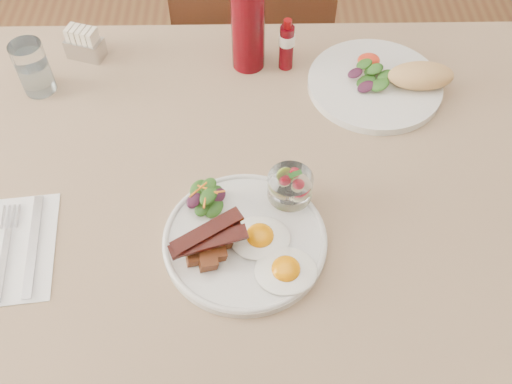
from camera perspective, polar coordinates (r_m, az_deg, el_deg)
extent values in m
plane|color=brown|center=(1.73, 0.03, -13.67)|extent=(5.00, 5.00, 0.00)
cylinder|color=#5A311C|center=(1.72, -20.27, 2.99)|extent=(0.06, 0.06, 0.71)
cylinder|color=#5A311C|center=(1.73, 19.83, 3.47)|extent=(0.06, 0.06, 0.71)
cube|color=#5A311C|center=(1.10, 0.04, 1.74)|extent=(1.30, 0.85, 0.04)
cube|color=tan|center=(1.08, 0.04, 2.44)|extent=(1.33, 0.88, 0.00)
cylinder|color=#5A311C|center=(1.86, -5.83, 5.53)|extent=(0.04, 0.04, 0.45)
cylinder|color=#5A311C|center=(1.86, 5.32, 5.67)|extent=(0.04, 0.04, 0.45)
cylinder|color=#5A311C|center=(2.12, -5.37, 12.69)|extent=(0.04, 0.04, 0.45)
cylinder|color=#5A311C|center=(2.12, 4.60, 12.80)|extent=(0.04, 0.04, 0.45)
cube|color=#5A311C|center=(1.82, -0.36, 14.94)|extent=(0.42, 0.42, 0.03)
cube|color=#5A311C|center=(1.52, -0.31, 17.31)|extent=(0.42, 0.03, 0.46)
cylinder|color=silver|center=(0.97, -1.12, -4.89)|extent=(0.28, 0.28, 0.02)
ellipsoid|color=white|center=(0.93, 3.00, -7.86)|extent=(0.13, 0.12, 0.01)
ellipsoid|color=orange|center=(0.93, 3.02, -7.67)|extent=(0.05, 0.05, 0.03)
ellipsoid|color=white|center=(0.96, 0.39, -4.57)|extent=(0.13, 0.12, 0.01)
ellipsoid|color=orange|center=(0.96, 0.39, -4.37)|extent=(0.05, 0.05, 0.03)
cube|color=maroon|center=(0.95, -5.30, -5.20)|extent=(0.03, 0.03, 0.03)
cube|color=maroon|center=(0.94, -3.95, -6.01)|extent=(0.03, 0.03, 0.03)
cube|color=maroon|center=(0.94, -6.24, -6.53)|extent=(0.03, 0.03, 0.02)
cube|color=maroon|center=(0.95, -3.31, -4.84)|extent=(0.03, 0.03, 0.03)
cube|color=maroon|center=(0.93, -4.84, -6.88)|extent=(0.03, 0.03, 0.03)
cube|color=maroon|center=(0.96, -6.30, -4.97)|extent=(0.03, 0.03, 0.02)
cube|color=maroon|center=(0.93, -4.35, -4.84)|extent=(0.03, 0.03, 0.03)
cube|color=maroon|center=(0.93, -5.33, -5.28)|extent=(0.03, 0.03, 0.02)
cube|color=maroon|center=(0.93, -3.78, -4.41)|extent=(0.03, 0.03, 0.03)
cube|color=#440F0B|center=(0.93, -5.03, -4.67)|extent=(0.12, 0.07, 0.01)
cube|color=#440F0B|center=(0.92, -4.64, -4.92)|extent=(0.13, 0.06, 0.01)
cube|color=#440F0B|center=(0.92, -4.92, -3.90)|extent=(0.12, 0.09, 0.01)
ellipsoid|color=#214913|center=(1.01, -4.97, -1.20)|extent=(0.05, 0.05, 0.01)
ellipsoid|color=#214913|center=(1.01, -4.21, -0.24)|extent=(0.05, 0.04, 0.01)
ellipsoid|color=#371126|center=(1.01, -6.18, -0.82)|extent=(0.04, 0.04, 0.01)
ellipsoid|color=#214913|center=(0.99, -4.23, -1.60)|extent=(0.05, 0.04, 0.01)
ellipsoid|color=#214913|center=(0.99, -5.30, -1.55)|extent=(0.04, 0.04, 0.01)
ellipsoid|color=#371126|center=(0.99, -3.80, -0.40)|extent=(0.04, 0.03, 0.01)
ellipsoid|color=#214913|center=(1.00, -5.76, 0.32)|extent=(0.05, 0.04, 0.01)
ellipsoid|color=#214913|center=(1.00, -4.77, 0.62)|extent=(0.04, 0.04, 0.01)
ellipsoid|color=#371126|center=(0.98, -6.19, -0.82)|extent=(0.04, 0.03, 0.01)
ellipsoid|color=#214913|center=(0.98, -4.79, -0.43)|extent=(0.04, 0.04, 0.01)
cylinder|color=orange|center=(0.98, -4.86, 0.26)|extent=(0.04, 0.02, 0.01)
cylinder|color=orange|center=(0.98, -5.81, 0.23)|extent=(0.03, 0.03, 0.01)
cylinder|color=orange|center=(0.98, -4.26, -0.06)|extent=(0.04, 0.01, 0.01)
cylinder|color=orange|center=(0.97, -5.09, -0.59)|extent=(0.01, 0.04, 0.01)
cylinder|color=white|center=(1.01, 3.32, -0.78)|extent=(0.04, 0.04, 0.01)
cylinder|color=white|center=(1.00, 3.35, -0.42)|extent=(0.02, 0.02, 0.01)
cylinder|color=white|center=(0.98, 3.43, 0.58)|extent=(0.08, 0.08, 0.04)
cylinder|color=#FCF5B3|center=(0.99, 2.79, 0.61)|extent=(0.02, 0.02, 0.01)
cylinder|color=#FCF5B3|center=(0.98, 4.14, 0.12)|extent=(0.02, 0.02, 0.01)
cylinder|color=#FCF5B3|center=(0.99, 3.53, 1.17)|extent=(0.02, 0.02, 0.01)
cylinder|color=#87B437|center=(0.97, 2.95, 1.55)|extent=(0.03, 0.03, 0.01)
cone|color=red|center=(0.96, 4.11, 0.73)|extent=(0.02, 0.02, 0.02)
cone|color=red|center=(0.96, 2.74, 1.16)|extent=(0.02, 0.02, 0.02)
cone|color=red|center=(0.97, 3.71, 2.00)|extent=(0.02, 0.02, 0.02)
ellipsoid|color=#2F7329|center=(0.95, 3.74, 1.76)|extent=(0.02, 0.01, 0.00)
ellipsoid|color=#2F7329|center=(0.95, 4.17, 1.89)|extent=(0.02, 0.01, 0.00)
cylinder|color=silver|center=(1.25, 11.76, 10.49)|extent=(0.28, 0.28, 0.02)
ellipsoid|color=#214913|center=(1.24, 10.96, 10.79)|extent=(0.05, 0.04, 0.01)
ellipsoid|color=#214913|center=(1.26, 11.60, 11.84)|extent=(0.05, 0.04, 0.01)
ellipsoid|color=#371126|center=(1.21, 10.93, 10.30)|extent=(0.04, 0.04, 0.01)
ellipsoid|color=#214913|center=(1.22, 12.26, 10.43)|extent=(0.05, 0.04, 0.01)
ellipsoid|color=#214913|center=(1.24, 12.83, 11.33)|extent=(0.04, 0.03, 0.01)
ellipsoid|color=#371126|center=(1.23, 9.88, 11.63)|extent=(0.04, 0.03, 0.01)
ellipsoid|color=#214913|center=(1.24, 11.80, 11.94)|extent=(0.04, 0.04, 0.01)
ellipsoid|color=#214913|center=(1.24, 10.78, 12.46)|extent=(0.04, 0.03, 0.01)
ellipsoid|color=red|center=(1.27, 11.17, 12.60)|extent=(0.05, 0.04, 0.03)
ellipsoid|color=tan|center=(1.24, 16.21, 11.20)|extent=(0.15, 0.11, 0.05)
cylinder|color=#50040B|center=(1.23, -0.80, 16.01)|extent=(0.09, 0.09, 0.19)
cylinder|color=#50040B|center=(1.25, 3.06, 14.23)|extent=(0.04, 0.04, 0.10)
cylinder|color=silver|center=(1.24, 3.10, 15.00)|extent=(0.04, 0.04, 0.02)
cylinder|color=maroon|center=(1.22, 3.18, 16.44)|extent=(0.02, 0.02, 0.02)
cube|color=#BBBBC0|center=(1.35, -16.68, 13.61)|extent=(0.09, 0.07, 0.04)
cube|color=beige|center=(1.35, -17.95, 14.62)|extent=(0.02, 0.04, 0.05)
cube|color=beige|center=(1.34, -17.45, 14.55)|extent=(0.02, 0.04, 0.05)
cube|color=beige|center=(1.34, -16.95, 14.49)|extent=(0.02, 0.04, 0.05)
cube|color=beige|center=(1.33, -16.44, 14.42)|extent=(0.02, 0.04, 0.05)
cube|color=beige|center=(1.32, -15.92, 14.35)|extent=(0.02, 0.04, 0.05)
cylinder|color=white|center=(1.28, -21.41, 11.48)|extent=(0.07, 0.07, 0.11)
cylinder|color=silver|center=(1.29, -21.10, 10.70)|extent=(0.06, 0.06, 0.06)
cube|color=white|center=(1.06, -22.56, -5.15)|extent=(0.14, 0.23, 0.00)
cube|color=#BBBBC0|center=(1.04, -21.39, -4.92)|extent=(0.04, 0.21, 0.00)
cube|color=#BBBBC0|center=(1.04, -23.97, -6.61)|extent=(0.03, 0.14, 0.00)
cube|color=#BBBBC0|center=(1.10, -23.97, -2.31)|extent=(0.01, 0.05, 0.00)
cube|color=#BBBBC0|center=(1.10, -23.54, -2.27)|extent=(0.01, 0.05, 0.00)
cube|color=#BBBBC0|center=(1.09, -23.11, -2.23)|extent=(0.01, 0.05, 0.00)
cube|color=#BBBBC0|center=(1.09, -22.68, -2.19)|extent=(0.01, 0.05, 0.00)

